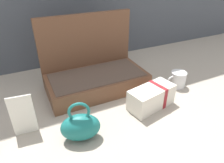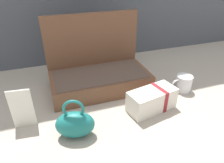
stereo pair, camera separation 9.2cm
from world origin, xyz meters
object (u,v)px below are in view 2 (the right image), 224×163
teal_pouch_handbag (75,124)px  cream_toiletry_bag (152,100)px  info_card_left (22,109)px  coffee_mug (183,83)px  open_suitcase (98,72)px

teal_pouch_handbag → cream_toiletry_bag: bearing=8.3°
cream_toiletry_bag → info_card_left: 0.56m
teal_pouch_handbag → info_card_left: (-0.19, 0.12, 0.03)m
cream_toiletry_bag → info_card_left: (-0.56, 0.07, 0.04)m
teal_pouch_handbag → coffee_mug: 0.62m
teal_pouch_handbag → cream_toiletry_bag: 0.37m
info_card_left → open_suitcase: bearing=35.4°
open_suitcase → cream_toiletry_bag: (0.18, -0.28, -0.03)m
info_card_left → teal_pouch_handbag: bearing=-27.1°
info_card_left → coffee_mug: bearing=7.4°
info_card_left → cream_toiletry_bag: bearing=-1.2°
teal_pouch_handbag → coffee_mug: bearing=13.4°
open_suitcase → coffee_mug: (0.41, -0.19, -0.04)m
open_suitcase → cream_toiletry_bag: open_suitcase is taller
cream_toiletry_bag → coffee_mug: cream_toiletry_bag is taller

